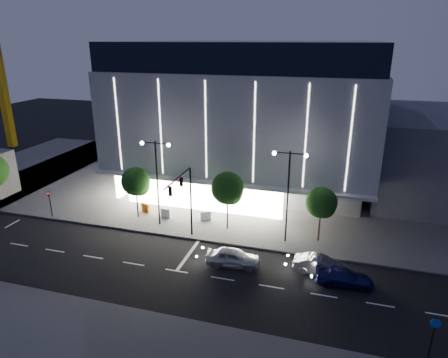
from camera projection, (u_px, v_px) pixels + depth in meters
ground at (162, 258)px, 35.19m from camera, size 160.00×160.00×0.00m
sidewalk_museum at (267, 177)px, 55.55m from camera, size 70.00×40.00×0.15m
museum at (252, 113)px, 51.48m from camera, size 30.00×25.80×18.00m
annex_building at (440, 155)px, 48.35m from camera, size 16.00×20.00×10.00m
traffic_mast at (185, 193)px, 36.26m from camera, size 0.33×5.89×7.07m
street_lamp_west at (157, 171)px, 39.42m from camera, size 3.16×0.36×9.00m
street_lamp_east at (288, 184)px, 35.98m from camera, size 3.16×0.36×9.00m
ped_signal_far at (50, 201)px, 42.59m from camera, size 0.22×0.24×3.00m
cycle_sign_pole at (431, 342)px, 22.34m from camera, size 0.56×0.13×4.00m
tree_left at (136, 183)px, 41.77m from camera, size 3.02×3.02×5.72m
tree_mid at (228, 190)px, 39.02m from camera, size 3.25×3.25×6.15m
tree_right at (322, 204)px, 36.80m from camera, size 2.91×2.91×5.51m
car_lead at (233, 258)px, 33.84m from camera, size 4.72×2.20×1.57m
car_second at (321, 265)px, 32.77m from camera, size 4.53×1.82×1.46m
car_third at (344, 277)px, 31.32m from camera, size 4.52×2.04×1.28m
barrier_a at (145, 208)px, 44.06m from camera, size 1.11×0.66×1.00m
barrier_b at (166, 213)px, 42.76m from camera, size 1.11×0.30×1.00m
barrier_d at (206, 216)px, 42.07m from camera, size 1.11×0.67×1.00m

